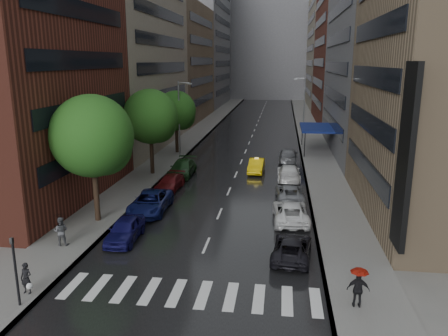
{
  "coord_description": "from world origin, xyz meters",
  "views": [
    {
      "loc": [
        4.56,
        -21.58,
        11.52
      ],
      "look_at": [
        0.0,
        12.64,
        3.0
      ],
      "focal_mm": 35.0,
      "sensor_mm": 36.0,
      "label": 1
    }
  ],
  "objects": [
    {
      "name": "ground",
      "position": [
        0.0,
        0.0,
        0.0
      ],
      "size": [
        220.0,
        220.0,
        0.0
      ],
      "primitive_type": "plane",
      "color": "gray",
      "rests_on": "ground"
    },
    {
      "name": "road",
      "position": [
        0.0,
        50.0,
        0.01
      ],
      "size": [
        14.0,
        140.0,
        0.01
      ],
      "primitive_type": "cube",
      "color": "black",
      "rests_on": "ground"
    },
    {
      "name": "sidewalk_left",
      "position": [
        -9.0,
        50.0,
        0.07
      ],
      "size": [
        4.0,
        140.0,
        0.15
      ],
      "primitive_type": "cube",
      "color": "gray",
      "rests_on": "ground"
    },
    {
      "name": "sidewalk_right",
      "position": [
        9.0,
        50.0,
        0.07
      ],
      "size": [
        4.0,
        140.0,
        0.15
      ],
      "primitive_type": "cube",
      "color": "gray",
      "rests_on": "ground"
    },
    {
      "name": "crosswalk",
      "position": [
        0.2,
        -2.0,
        0.01
      ],
      "size": [
        13.15,
        2.8,
        0.01
      ],
      "color": "silver",
      "rests_on": "ground"
    },
    {
      "name": "buildings_left",
      "position": [
        -15.0,
        58.79,
        15.99
      ],
      "size": [
        8.0,
        108.0,
        38.0
      ],
      "color": "maroon",
      "rests_on": "ground"
    },
    {
      "name": "buildings_right",
      "position": [
        15.0,
        56.7,
        15.03
      ],
      "size": [
        8.05,
        109.1,
        36.0
      ],
      "color": "#937A5B",
      "rests_on": "ground"
    },
    {
      "name": "building_far",
      "position": [
        0.0,
        118.0,
        16.0
      ],
      "size": [
        40.0,
        14.0,
        32.0
      ],
      "primitive_type": "cube",
      "color": "slate",
      "rests_on": "ground"
    },
    {
      "name": "tree_near",
      "position": [
        -8.6,
        7.11,
        6.37
      ],
      "size": [
        5.84,
        5.84,
        9.31
      ],
      "color": "#382619",
      "rests_on": "ground"
    },
    {
      "name": "tree_mid",
      "position": [
        -8.6,
        20.93,
        6.03
      ],
      "size": [
        5.53,
        5.53,
        8.81
      ],
      "color": "#382619",
      "rests_on": "ground"
    },
    {
      "name": "tree_far",
      "position": [
        -8.6,
        31.77,
        5.42
      ],
      "size": [
        4.97,
        4.97,
        7.93
      ],
      "color": "#382619",
      "rests_on": "ground"
    },
    {
      "name": "taxi",
      "position": [
        2.05,
        23.29,
        0.72
      ],
      "size": [
        1.68,
        4.43,
        1.44
      ],
      "primitive_type": "imported",
      "rotation": [
        0.0,
        0.0,
        -0.04
      ],
      "color": "yellow",
      "rests_on": "ground"
    },
    {
      "name": "parked_cars_left",
      "position": [
        -5.4,
        13.02,
        0.77
      ],
      "size": [
        2.74,
        21.84,
        1.6
      ],
      "color": "#12104F",
      "rests_on": "ground"
    },
    {
      "name": "parked_cars_right",
      "position": [
        5.4,
        15.6,
        0.73
      ],
      "size": [
        2.76,
        31.02,
        1.56
      ],
      "color": "black",
      "rests_on": "ground"
    },
    {
      "name": "ped_bag_walker",
      "position": [
        -7.84,
        -3.26,
        0.93
      ],
      "size": [
        0.67,
        0.48,
        1.61
      ],
      "color": "black",
      "rests_on": "sidewalk_left"
    },
    {
      "name": "ped_black_umbrella",
      "position": [
        -9.02,
        2.53,
        1.38
      ],
      "size": [
        1.0,
        0.98,
        2.09
      ],
      "color": "#4F5054",
      "rests_on": "sidewalk_left"
    },
    {
      "name": "ped_red_umbrella",
      "position": [
        8.38,
        -2.35,
        1.32
      ],
      "size": [
        1.06,
        0.82,
        2.01
      ],
      "color": "black",
      "rests_on": "sidewalk_right"
    },
    {
      "name": "traffic_light",
      "position": [
        -7.6,
        -4.34,
        2.23
      ],
      "size": [
        0.18,
        0.15,
        3.45
      ],
      "color": "black",
      "rests_on": "sidewalk_left"
    },
    {
      "name": "street_lamp_left",
      "position": [
        -7.72,
        30.0,
        4.89
      ],
      "size": [
        1.74,
        0.22,
        9.0
      ],
      "color": "gray",
      "rests_on": "sidewalk_left"
    },
    {
      "name": "street_lamp_right",
      "position": [
        7.72,
        45.0,
        4.89
      ],
      "size": [
        1.74,
        0.22,
        9.0
      ],
      "color": "gray",
      "rests_on": "sidewalk_right"
    },
    {
      "name": "awning",
      "position": [
        8.98,
        35.0,
        3.13
      ],
      "size": [
        4.0,
        8.0,
        3.12
      ],
      "color": "navy",
      "rests_on": "sidewalk_right"
    }
  ]
}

